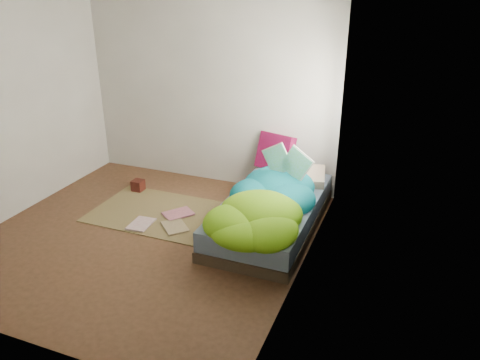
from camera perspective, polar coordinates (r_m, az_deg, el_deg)
name	(u,v)px	position (r m, az deg, el deg)	size (l,w,h in m)	color
ground	(146,237)	(5.33, -11.41, -6.79)	(3.50, 3.50, 0.00)	#432D1A
room_walls	(134,91)	(4.74, -12.82, 10.48)	(3.54, 3.54, 2.62)	#B7B5AE
bed	(271,214)	(5.35, 3.78, -4.14)	(1.00, 2.00, 0.34)	#382D1E
duvet	(265,194)	(5.01, 3.10, -1.77)	(0.96, 1.84, 0.34)	#076374
rug	(159,213)	(5.80, -9.80, -3.94)	(1.60, 1.10, 0.01)	brown
pillow_floral	(298,176)	(5.75, 7.12, 0.44)	(0.63, 0.39, 0.14)	beige
pillow_magenta	(275,152)	(6.05, 4.32, 3.40)	(0.47, 0.15, 0.47)	#510522
open_book	(287,154)	(5.26, 5.74, 3.22)	(0.51, 0.11, 0.31)	green
wooden_box	(138,185)	(6.41, -12.32, -0.63)	(0.14, 0.14, 0.14)	#34100B
floor_book_a	(132,223)	(5.60, -13.03, -5.09)	(0.24, 0.32, 0.02)	silver
floor_book_b	(174,210)	(5.79, -8.06, -3.63)	(0.25, 0.34, 0.03)	#C4717F
floor_book_c	(165,229)	(5.39, -9.19, -5.93)	(0.25, 0.34, 0.03)	tan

